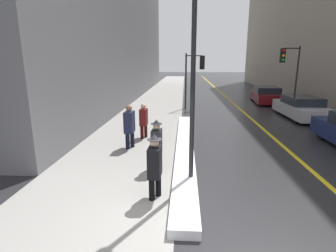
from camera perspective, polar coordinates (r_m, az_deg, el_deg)
name	(u,v)px	position (r m, az deg, el deg)	size (l,w,h in m)	color
ground_plane	(175,224)	(5.66, 1.57, -20.48)	(160.00, 160.00, 0.00)	#232326
sidewalk_slab	(156,105)	(20.04, -2.57, 4.67)	(4.00, 80.00, 0.01)	gray
road_centre_stripe	(236,105)	(20.30, 14.57, 4.35)	(0.16, 80.00, 0.00)	gold
snow_bank_curb	(185,148)	(9.71, 3.68, -4.70)	(0.63, 10.11, 0.21)	white
lamp_post	(193,55)	(6.49, 5.57, 15.06)	(0.28, 0.28, 5.67)	black
traffic_light_near	(196,69)	(18.20, 6.08, 12.20)	(1.30, 0.46, 3.73)	black
traffic_light_far	(289,64)	(19.27, 24.77, 12.10)	(1.31, 0.42, 4.18)	black
pedestrian_in_fedora	(155,164)	(6.16, -2.89, -8.24)	(0.34, 0.50, 1.60)	black
pedestrian_with_shoulder_bag	(157,143)	(7.79, -2.48, -3.66)	(0.33, 0.70, 1.56)	black
pedestrian_trailing	(129,124)	(9.83, -8.40, 0.35)	(0.34, 0.55, 1.66)	black
pedestrian_nearside	(144,119)	(11.10, -5.33, 1.51)	(0.30, 0.50, 1.50)	#340C0C
parked_car_silver	(301,108)	(17.03, 26.91, 3.59)	(1.79, 4.40, 1.26)	#B2B2B7
parked_car_maroon	(266,95)	(22.51, 20.57, 6.34)	(2.32, 4.84, 1.26)	#600F14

